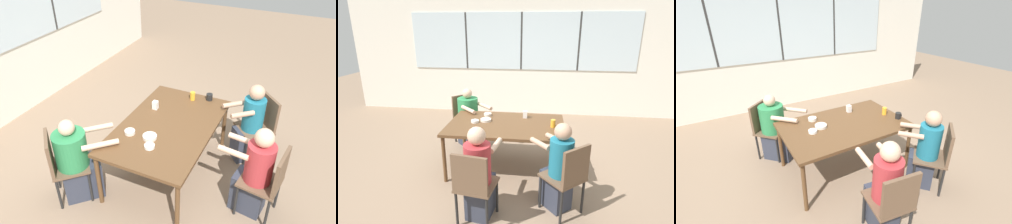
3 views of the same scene
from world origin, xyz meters
The scene contains 15 objects.
ground_plane centered at (0.00, 0.00, 0.00)m, with size 16.00×16.00×0.00m, color #8C725B.
wall_back_with_windows centered at (0.00, 2.75, 1.43)m, with size 8.40×0.08×2.80m.
dining_table centered at (0.00, 0.00, 0.67)m, with size 1.67×1.04×0.72m.
chair_for_woman_green_shirt centered at (-0.88, 0.88, 0.53)m, with size 0.57×0.57×0.88m.
chair_for_man_blue_shirt centered at (0.82, -0.94, 0.53)m, with size 0.56×0.56×0.88m.
chair_for_man_teal_shirt centered at (-0.18, -1.23, 0.53)m, with size 0.45×0.45×0.88m.
person_woman_green_shirt centered at (-0.76, 0.76, 0.45)m, with size 0.70×0.70×1.03m.
person_man_blue_shirt centered at (0.71, -0.82, 0.50)m, with size 0.52×0.54×1.08m.
person_man_teal_shirt centered at (-0.15, -1.07, 0.50)m, with size 0.36×0.57×1.09m.
coffee_mug centered at (0.76, -0.25, 0.76)m, with size 0.09×0.08×0.09m.
juice_glass centered at (0.67, -0.04, 0.78)m, with size 0.07×0.07×0.11m.
milk_carton_small centered at (0.26, 0.30, 0.77)m, with size 0.06×0.06×0.11m.
bowl_white_shallow centered at (-0.33, 0.32, 0.74)m, with size 0.12×0.12×0.04m.
bowl_cereal centered at (-0.46, 0.00, 0.74)m, with size 0.11×0.11×0.04m.
bowl_fruit centered at (-0.31, 0.07, 0.74)m, with size 0.16×0.16×0.04m.
Camera 2 is at (0.46, -3.51, 2.07)m, focal length 28.00 mm.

